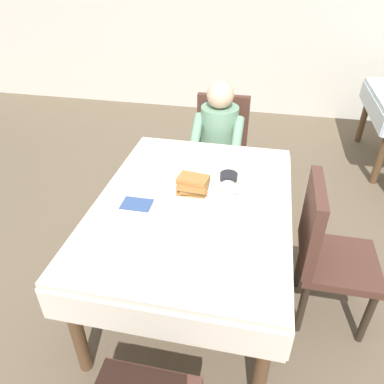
{
  "coord_description": "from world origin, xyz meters",
  "views": [
    {
      "loc": [
        0.35,
        -1.69,
        1.97
      ],
      "look_at": [
        -0.01,
        0.02,
        0.79
      ],
      "focal_mm": 34.53,
      "sensor_mm": 36.0,
      "label": 1
    }
  ],
  "objects_px": {
    "chair_right_side": "(325,247)",
    "bowl_butter": "(229,177)",
    "cup_coffee": "(228,190)",
    "fork_left_of_plate": "(160,193)",
    "knife_right_of_plate": "(223,201)",
    "chair_diner": "(220,144)",
    "syrup_pitcher": "(162,169)",
    "dining_table_main": "(193,213)",
    "plate_breakfast": "(192,194)",
    "breakfast_stack": "(193,185)",
    "spoon_near_edge": "(186,226)",
    "diner_person": "(218,137)"
  },
  "relations": [
    {
      "from": "syrup_pitcher",
      "to": "spoon_near_edge",
      "type": "xyz_separation_m",
      "value": [
        0.27,
        -0.48,
        -0.04
      ]
    },
    {
      "from": "diner_person",
      "to": "fork_left_of_plate",
      "type": "bearing_deg",
      "value": 77.95
    },
    {
      "from": "syrup_pitcher",
      "to": "fork_left_of_plate",
      "type": "distance_m",
      "value": 0.23
    },
    {
      "from": "dining_table_main",
      "to": "chair_right_side",
      "type": "distance_m",
      "value": 0.78
    },
    {
      "from": "chair_right_side",
      "to": "syrup_pitcher",
      "type": "distance_m",
      "value": 1.09
    },
    {
      "from": "bowl_butter",
      "to": "knife_right_of_plate",
      "type": "relative_size",
      "value": 0.55
    },
    {
      "from": "dining_table_main",
      "to": "diner_person",
      "type": "relative_size",
      "value": 1.36
    },
    {
      "from": "chair_diner",
      "to": "knife_right_of_plate",
      "type": "distance_m",
      "value": 1.17
    },
    {
      "from": "chair_right_side",
      "to": "bowl_butter",
      "type": "relative_size",
      "value": 8.45
    },
    {
      "from": "chair_right_side",
      "to": "breakfast_stack",
      "type": "height_order",
      "value": "chair_right_side"
    },
    {
      "from": "dining_table_main",
      "to": "knife_right_of_plate",
      "type": "xyz_separation_m",
      "value": [
        0.17,
        0.03,
        0.09
      ]
    },
    {
      "from": "dining_table_main",
      "to": "plate_breakfast",
      "type": "distance_m",
      "value": 0.11
    },
    {
      "from": "chair_right_side",
      "to": "syrup_pitcher",
      "type": "bearing_deg",
      "value": -103.78
    },
    {
      "from": "plate_breakfast",
      "to": "fork_left_of_plate",
      "type": "bearing_deg",
      "value": -173.99
    },
    {
      "from": "fork_left_of_plate",
      "to": "knife_right_of_plate",
      "type": "bearing_deg",
      "value": -85.18
    },
    {
      "from": "diner_person",
      "to": "syrup_pitcher",
      "type": "xyz_separation_m",
      "value": [
        -0.26,
        -0.76,
        0.11
      ]
    },
    {
      "from": "chair_right_side",
      "to": "cup_coffee",
      "type": "distance_m",
      "value": 0.64
    },
    {
      "from": "breakfast_stack",
      "to": "syrup_pitcher",
      "type": "height_order",
      "value": "breakfast_stack"
    },
    {
      "from": "diner_person",
      "to": "fork_left_of_plate",
      "type": "distance_m",
      "value": 1.0
    },
    {
      "from": "diner_person",
      "to": "chair_diner",
      "type": "bearing_deg",
      "value": -90.0
    },
    {
      "from": "breakfast_stack",
      "to": "bowl_butter",
      "type": "xyz_separation_m",
      "value": [
        0.18,
        0.22,
        -0.05
      ]
    },
    {
      "from": "breakfast_stack",
      "to": "bowl_butter",
      "type": "relative_size",
      "value": 1.71
    },
    {
      "from": "fork_left_of_plate",
      "to": "spoon_near_edge",
      "type": "relative_size",
      "value": 1.2
    },
    {
      "from": "chair_diner",
      "to": "bowl_butter",
      "type": "distance_m",
      "value": 0.95
    },
    {
      "from": "chair_right_side",
      "to": "cup_coffee",
      "type": "height_order",
      "value": "chair_right_side"
    },
    {
      "from": "cup_coffee",
      "to": "breakfast_stack",
      "type": "bearing_deg",
      "value": -169.39
    },
    {
      "from": "fork_left_of_plate",
      "to": "knife_right_of_plate",
      "type": "distance_m",
      "value": 0.38
    },
    {
      "from": "dining_table_main",
      "to": "breakfast_stack",
      "type": "bearing_deg",
      "value": 100.57
    },
    {
      "from": "plate_breakfast",
      "to": "syrup_pitcher",
      "type": "xyz_separation_m",
      "value": [
        -0.24,
        0.2,
        0.03
      ]
    },
    {
      "from": "chair_diner",
      "to": "spoon_near_edge",
      "type": "height_order",
      "value": "chair_diner"
    },
    {
      "from": "cup_coffee",
      "to": "spoon_near_edge",
      "type": "distance_m",
      "value": 0.37
    },
    {
      "from": "bowl_butter",
      "to": "fork_left_of_plate",
      "type": "xyz_separation_m",
      "value": [
        -0.38,
        -0.24,
        -0.02
      ]
    },
    {
      "from": "dining_table_main",
      "to": "breakfast_stack",
      "type": "height_order",
      "value": "breakfast_stack"
    },
    {
      "from": "bowl_butter",
      "to": "diner_person",
      "type": "bearing_deg",
      "value": 102.99
    },
    {
      "from": "chair_diner",
      "to": "cup_coffee",
      "type": "distance_m",
      "value": 1.12
    },
    {
      "from": "breakfast_stack",
      "to": "cup_coffee",
      "type": "height_order",
      "value": "breakfast_stack"
    },
    {
      "from": "syrup_pitcher",
      "to": "spoon_near_edge",
      "type": "relative_size",
      "value": 0.53
    },
    {
      "from": "fork_left_of_plate",
      "to": "knife_right_of_plate",
      "type": "height_order",
      "value": "same"
    },
    {
      "from": "chair_diner",
      "to": "fork_left_of_plate",
      "type": "height_order",
      "value": "chair_diner"
    },
    {
      "from": "chair_right_side",
      "to": "bowl_butter",
      "type": "height_order",
      "value": "chair_right_side"
    },
    {
      "from": "knife_right_of_plate",
      "to": "bowl_butter",
      "type": "bearing_deg",
      "value": 3.23
    },
    {
      "from": "breakfast_stack",
      "to": "spoon_near_edge",
      "type": "height_order",
      "value": "breakfast_stack"
    },
    {
      "from": "diner_person",
      "to": "fork_left_of_plate",
      "type": "relative_size",
      "value": 6.22
    },
    {
      "from": "dining_table_main",
      "to": "cup_coffee",
      "type": "bearing_deg",
      "value": 25.66
    },
    {
      "from": "bowl_butter",
      "to": "spoon_near_edge",
      "type": "xyz_separation_m",
      "value": [
        -0.16,
        -0.5,
        -0.02
      ]
    },
    {
      "from": "chair_diner",
      "to": "bowl_butter",
      "type": "height_order",
      "value": "chair_diner"
    },
    {
      "from": "chair_right_side",
      "to": "fork_left_of_plate",
      "type": "distance_m",
      "value": 1.0
    },
    {
      "from": "syrup_pitcher",
      "to": "fork_left_of_plate",
      "type": "height_order",
      "value": "syrup_pitcher"
    },
    {
      "from": "chair_diner",
      "to": "knife_right_of_plate",
      "type": "height_order",
      "value": "chair_diner"
    },
    {
      "from": "bowl_butter",
      "to": "fork_left_of_plate",
      "type": "bearing_deg",
      "value": -148.3
    }
  ]
}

